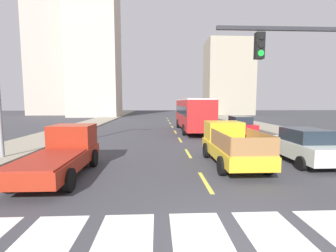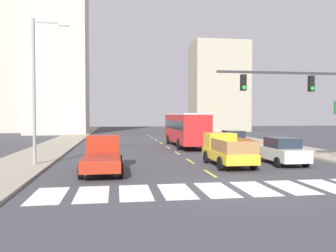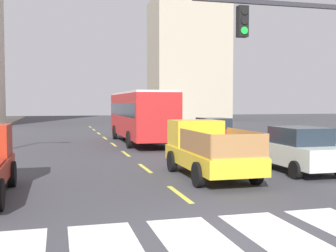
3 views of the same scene
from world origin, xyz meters
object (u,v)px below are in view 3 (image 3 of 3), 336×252
(pickup_stakebed, at_px, (206,150))
(sedan_near_left, at_px, (213,132))
(city_bus, at_px, (140,113))
(sedan_near_right, at_px, (298,150))

(pickup_stakebed, relative_size, sedan_near_left, 1.18)
(pickup_stakebed, height_order, sedan_near_left, pickup_stakebed)
(pickup_stakebed, xyz_separation_m, sedan_near_left, (3.95, 9.82, -0.08))
(pickup_stakebed, xyz_separation_m, city_bus, (0.02, 12.69, 1.02))
(city_bus, xyz_separation_m, sedan_near_right, (3.63, -12.85, -1.09))
(sedan_near_left, bearing_deg, pickup_stakebed, -113.38)
(pickup_stakebed, distance_m, sedan_near_left, 10.58)
(sedan_near_left, bearing_deg, sedan_near_right, -93.21)
(city_bus, bearing_deg, sedan_near_right, -74.83)
(city_bus, height_order, sedan_near_left, city_bus)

